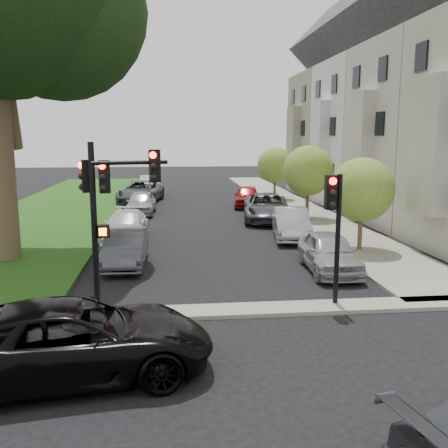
{
  "coord_description": "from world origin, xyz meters",
  "views": [
    {
      "loc": [
        -1.76,
        -11.23,
        4.89
      ],
      "look_at": [
        0.0,
        5.0,
        2.0
      ],
      "focal_mm": 40.0,
      "sensor_mm": 36.0,
      "label": 1
    }
  ],
  "objects": [
    {
      "name": "car_parked_7",
      "position": [
        -3.61,
        20.38,
        0.72
      ],
      "size": [
        1.89,
        4.32,
        1.45
      ],
      "primitive_type": "imported",
      "rotation": [
        0.0,
        0.0,
        -0.04
      ],
      "color": "#999BA0",
      "rests_on": "ground"
    },
    {
      "name": "traffic_signal_secondary",
      "position": [
        2.81,
        2.19,
        2.68
      ],
      "size": [
        0.48,
        0.39,
        3.85
      ],
      "color": "black",
      "rests_on": "ground"
    },
    {
      "name": "car_parked_1",
      "position": [
        3.99,
        11.86,
        0.74
      ],
      "size": [
        2.18,
        4.65,
        1.47
      ],
      "primitive_type": "imported",
      "rotation": [
        0.0,
        0.0,
        -0.14
      ],
      "color": "#999BA0",
      "rests_on": "ground"
    },
    {
      "name": "car_parked_2",
      "position": [
        3.83,
        17.08,
        0.79
      ],
      "size": [
        3.4,
        6.0,
        1.58
      ],
      "primitive_type": "imported",
      "rotation": [
        0.0,
        0.0,
        -0.14
      ],
      "color": "#3F4247",
      "rests_on": "ground"
    },
    {
      "name": "small_tree_b",
      "position": [
        6.2,
        16.99,
        2.9
      ],
      "size": [
        2.91,
        2.91,
        4.36
      ],
      "color": "brown",
      "rests_on": "ground"
    },
    {
      "name": "car_parked_3",
      "position": [
        3.57,
        22.92,
        0.74
      ],
      "size": [
        2.37,
        4.56,
        1.48
      ],
      "primitive_type": "imported",
      "rotation": [
        0.0,
        0.0,
        -0.15
      ],
      "color": "maroon",
      "rests_on": "ground"
    },
    {
      "name": "grass_strip",
      "position": [
        -9.0,
        24.0,
        0.06
      ],
      "size": [
        8.0,
        44.0,
        0.12
      ],
      "primitive_type": "cube",
      "color": "#244610",
      "rests_on": "ground"
    },
    {
      "name": "car_parked_6",
      "position": [
        -3.9,
        12.58,
        0.67
      ],
      "size": [
        2.14,
        4.73,
        1.35
      ],
      "primitive_type": "imported",
      "rotation": [
        0.0,
        0.0,
        -0.06
      ],
      "color": "silver",
      "rests_on": "ground"
    },
    {
      "name": "traffic_signal_main",
      "position": [
        -3.43,
        2.23,
        3.27
      ],
      "size": [
        2.32,
        0.69,
        4.74
      ],
      "color": "black",
      "rests_on": "ground"
    },
    {
      "name": "house_b",
      "position": [
        12.45,
        15.5,
        6.93
      ],
      "size": [
        7.7,
        7.55,
        15.97
      ],
      "color": "#A5A099",
      "rests_on": "ground"
    },
    {
      "name": "car_cross_near",
      "position": [
        -3.8,
        -1.39,
        0.8
      ],
      "size": [
        6.06,
        3.48,
        1.59
      ],
      "primitive_type": "imported",
      "rotation": [
        0.0,
        0.0,
        1.72
      ],
      "color": "black",
      "rests_on": "ground"
    },
    {
      "name": "house_c",
      "position": [
        12.45,
        23.0,
        6.93
      ],
      "size": [
        7.7,
        7.55,
        15.97
      ],
      "color": "#BBBBBB",
      "rests_on": "ground"
    },
    {
      "name": "sidewalk_cross",
      "position": [
        0.0,
        2.0,
        0.06
      ],
      "size": [
        60.0,
        1.0,
        0.12
      ],
      "primitive_type": "cube",
      "color": "slate",
      "rests_on": "ground"
    },
    {
      "name": "car_parked_8",
      "position": [
        -3.95,
        26.09,
        0.8
      ],
      "size": [
        3.62,
        6.14,
        1.6
      ],
      "primitive_type": "imported",
      "rotation": [
        0.0,
        0.0,
        -0.17
      ],
      "color": "#3F4247",
      "rests_on": "ground"
    },
    {
      "name": "ground",
      "position": [
        0.0,
        0.0,
        0.0
      ],
      "size": [
        140.0,
        140.0,
        0.0
      ],
      "primitive_type": "plane",
      "color": "black",
      "rests_on": "ground"
    },
    {
      "name": "small_tree_c",
      "position": [
        6.2,
        26.17,
        2.71
      ],
      "size": [
        2.72,
        2.72,
        4.08
      ],
      "color": "brown",
      "rests_on": "ground"
    },
    {
      "name": "sidewalk_right",
      "position": [
        6.75,
        24.0,
        0.06
      ],
      "size": [
        3.5,
        44.0,
        0.12
      ],
      "primitive_type": "cube",
      "color": "slate",
      "rests_on": "ground"
    },
    {
      "name": "small_tree_a",
      "position": [
        6.2,
        8.74,
        2.68
      ],
      "size": [
        2.68,
        2.68,
        4.02
      ],
      "color": "brown",
      "rests_on": "ground"
    },
    {
      "name": "house_d",
      "position": [
        12.45,
        30.5,
        6.93
      ],
      "size": [
        7.7,
        7.55,
        15.97
      ],
      "color": "gray",
      "rests_on": "ground"
    },
    {
      "name": "car_parked_9",
      "position": [
        -3.41,
        31.27,
        0.79
      ],
      "size": [
        1.7,
        4.79,
        1.58
      ],
      "primitive_type": "imported",
      "rotation": [
        0.0,
        0.0,
        0.01
      ],
      "color": "silver",
      "rests_on": "ground"
    },
    {
      "name": "car_parked_0",
      "position": [
        3.95,
        5.92,
        0.72
      ],
      "size": [
        1.93,
        4.33,
        1.45
      ],
      "primitive_type": "imported",
      "rotation": [
        0.0,
        0.0,
        -0.05
      ],
      "color": "#999BA0",
      "rests_on": "ground"
    },
    {
      "name": "car_parked_5",
      "position": [
        -3.48,
        7.56,
        0.69
      ],
      "size": [
        1.54,
        4.24,
        1.39
      ],
      "primitive_type": "imported",
      "rotation": [
        0.0,
        0.0,
        -0.02
      ],
      "color": "#3F4247",
      "rests_on": "ground"
    }
  ]
}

